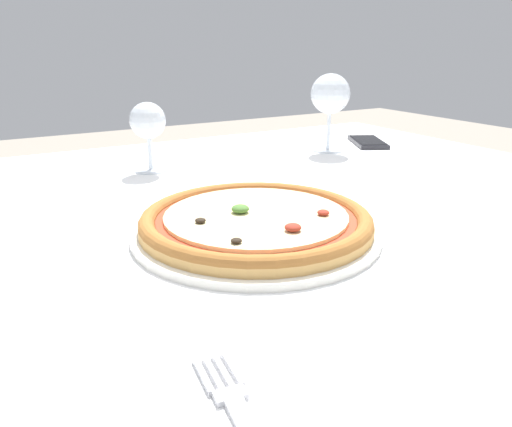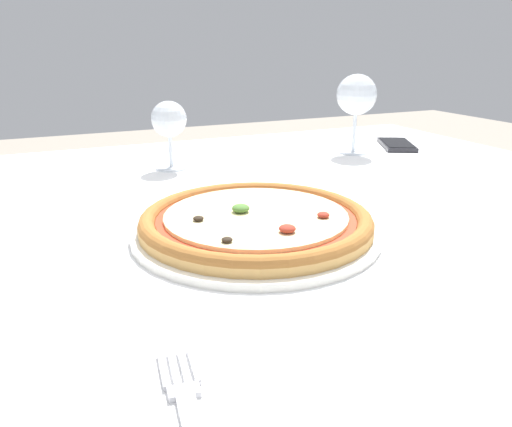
{
  "view_description": "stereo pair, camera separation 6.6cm",
  "coord_description": "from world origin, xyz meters",
  "px_view_note": "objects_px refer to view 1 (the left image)",
  "views": [
    {
      "loc": [
        -0.42,
        -0.63,
        0.95
      ],
      "look_at": [
        -0.11,
        -0.09,
        0.74
      ],
      "focal_mm": 35.0,
      "sensor_mm": 36.0,
      "label": 1
    },
    {
      "loc": [
        -0.37,
        -0.66,
        0.95
      ],
      "look_at": [
        -0.11,
        -0.09,
        0.74
      ],
      "focal_mm": 35.0,
      "sensor_mm": 36.0,
      "label": 2
    }
  ],
  "objects_px": {
    "wine_glass_far_left": "(148,123)",
    "wine_glass_far_right": "(330,95)",
    "pizza_plate": "(256,223)",
    "dining_table": "(288,245)",
    "cell_phone": "(368,142)",
    "fork": "(244,420)"
  },
  "relations": [
    {
      "from": "wine_glass_far_right",
      "to": "dining_table",
      "type": "bearing_deg",
      "value": -136.33
    },
    {
      "from": "dining_table",
      "to": "fork",
      "type": "bearing_deg",
      "value": -127.27
    },
    {
      "from": "fork",
      "to": "cell_phone",
      "type": "xyz_separation_m",
      "value": [
        0.74,
        0.69,
        0.0
      ]
    },
    {
      "from": "wine_glass_far_right",
      "to": "cell_phone",
      "type": "relative_size",
      "value": 1.1
    },
    {
      "from": "dining_table",
      "to": "pizza_plate",
      "type": "xyz_separation_m",
      "value": [
        -0.11,
        -0.09,
        0.09
      ]
    },
    {
      "from": "fork",
      "to": "wine_glass_far_right",
      "type": "bearing_deg",
      "value": 48.53
    },
    {
      "from": "fork",
      "to": "wine_glass_far_right",
      "type": "height_order",
      "value": "wine_glass_far_right"
    },
    {
      "from": "cell_phone",
      "to": "fork",
      "type": "bearing_deg",
      "value": -136.78
    },
    {
      "from": "dining_table",
      "to": "wine_glass_far_right",
      "type": "distance_m",
      "value": 0.47
    },
    {
      "from": "dining_table",
      "to": "wine_glass_far_right",
      "type": "bearing_deg",
      "value": 43.67
    },
    {
      "from": "cell_phone",
      "to": "wine_glass_far_right",
      "type": "bearing_deg",
      "value": -174.28
    },
    {
      "from": "fork",
      "to": "wine_glass_far_left",
      "type": "distance_m",
      "value": 0.73
    },
    {
      "from": "wine_glass_far_left",
      "to": "pizza_plate",
      "type": "bearing_deg",
      "value": -89.02
    },
    {
      "from": "dining_table",
      "to": "wine_glass_far_right",
      "type": "xyz_separation_m",
      "value": [
        0.3,
        0.29,
        0.2
      ]
    },
    {
      "from": "cell_phone",
      "to": "pizza_plate",
      "type": "bearing_deg",
      "value": -144.51
    },
    {
      "from": "fork",
      "to": "wine_glass_far_right",
      "type": "xyz_separation_m",
      "value": [
        0.6,
        0.68,
        0.13
      ]
    },
    {
      "from": "pizza_plate",
      "to": "wine_glass_far_right",
      "type": "height_order",
      "value": "wine_glass_far_right"
    },
    {
      "from": "fork",
      "to": "cell_phone",
      "type": "bearing_deg",
      "value": 43.22
    },
    {
      "from": "wine_glass_far_left",
      "to": "wine_glass_far_right",
      "type": "height_order",
      "value": "wine_glass_far_right"
    },
    {
      "from": "dining_table",
      "to": "cell_phone",
      "type": "relative_size",
      "value": 8.14
    },
    {
      "from": "pizza_plate",
      "to": "fork",
      "type": "xyz_separation_m",
      "value": [
        -0.18,
        -0.3,
        -0.01
      ]
    },
    {
      "from": "wine_glass_far_left",
      "to": "wine_glass_far_right",
      "type": "relative_size",
      "value": 0.77
    }
  ]
}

